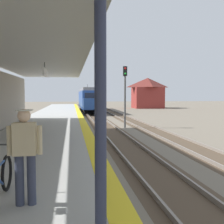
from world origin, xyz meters
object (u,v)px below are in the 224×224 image
approaching_train (89,99)px  commuter_person (25,151)px  rail_signal_post (125,90)px  platform_bench (27,126)px  distant_trackside_house (148,92)px

approaching_train → commuter_person: approaching_train is taller
commuter_person → rail_signal_post: (5.28, 16.87, 1.35)m
rail_signal_post → platform_bench: bearing=-125.8°
rail_signal_post → platform_bench: rail_signal_post is taller
platform_bench → distant_trackside_house: 44.59m
platform_bench → distant_trackside_house: (18.05, 40.72, 1.96)m
commuter_person → distant_trackside_house: bearing=70.9°
approaching_train → distant_trackside_house: bearing=34.8°
rail_signal_post → distant_trackside_house: size_ratio=0.79×
distant_trackside_house → platform_bench: bearing=-113.9°
rail_signal_post → distant_trackside_house: (11.50, 31.63, 0.14)m
approaching_train → platform_bench: 32.04m
platform_bench → distant_trackside_house: size_ratio=0.24×
rail_signal_post → platform_bench: 11.35m
approaching_train → rail_signal_post: rail_signal_post is taller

